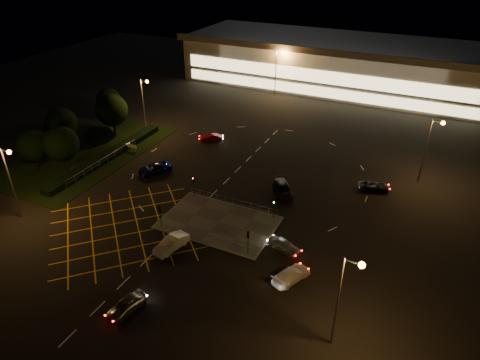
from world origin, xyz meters
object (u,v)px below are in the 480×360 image
at_px(car_circ_red, 211,138).
at_px(car_east_grey, 374,186).
at_px(signal_nw, 193,183).
at_px(car_approach_white, 291,275).
at_px(car_queue_white, 171,244).
at_px(car_right_silver, 284,245).
at_px(signal_se, 248,238).
at_px(car_far_dkgrey, 283,189).
at_px(car_near_silver, 126,305).
at_px(signal_ne, 274,203).
at_px(signal_sw, 160,212).
at_px(car_left_blue, 155,168).

xyz_separation_m(car_circ_red, car_east_grey, (29.52, -4.80, 0.01)).
relative_size(signal_nw, car_approach_white, 0.66).
bearing_deg(car_east_grey, car_circ_red, 61.99).
distance_m(car_queue_white, car_right_silver, 13.23).
height_order(signal_se, car_queue_white, signal_se).
xyz_separation_m(signal_se, signal_nw, (-12.00, 7.99, 0.00)).
height_order(signal_se, car_far_dkgrey, signal_se).
distance_m(car_near_silver, car_far_dkgrey, 27.80).
bearing_deg(car_approach_white, car_right_silver, -36.70).
xyz_separation_m(signal_ne, car_east_grey, (10.49, 12.85, -1.75)).
bearing_deg(car_east_grey, car_near_silver, 133.54).
relative_size(signal_ne, car_east_grey, 0.70).
xyz_separation_m(car_far_dkgrey, car_approach_white, (6.98, -16.05, -0.10)).
distance_m(car_near_silver, car_circ_red, 40.31).
distance_m(car_right_silver, car_circ_red, 32.28).
distance_m(signal_nw, car_far_dkgrey, 12.67).
height_order(signal_nw, signal_ne, same).
xyz_separation_m(signal_sw, car_queue_white, (3.48, -3.01, -1.60)).
relative_size(car_east_grey, car_approach_white, 0.94).
bearing_deg(car_circ_red, car_near_silver, -11.31).
relative_size(signal_sw, car_queue_white, 0.67).
distance_m(signal_se, car_circ_red, 31.98).
xyz_separation_m(signal_ne, car_right_silver, (3.50, -5.46, -1.69)).
distance_m(signal_se, signal_ne, 7.99).
bearing_deg(car_near_silver, signal_nw, 114.55).
bearing_deg(car_right_silver, car_left_blue, 88.07).
xyz_separation_m(car_left_blue, car_east_grey, (31.64, 9.29, -0.10)).
relative_size(signal_nw, car_near_silver, 0.75).
relative_size(signal_sw, signal_ne, 1.00).
relative_size(signal_ne, car_far_dkgrey, 0.58).
relative_size(car_far_dkgrey, car_east_grey, 1.21).
bearing_deg(car_left_blue, car_east_grey, 50.97).
xyz_separation_m(signal_nw, car_queue_white, (3.48, -10.99, -1.60)).
distance_m(signal_se, car_queue_white, 9.17).
bearing_deg(signal_nw, car_approach_white, -28.74).
relative_size(car_far_dkgrey, car_circ_red, 1.46).
relative_size(signal_nw, car_right_silver, 0.80).
relative_size(signal_nw, car_circ_red, 0.85).
xyz_separation_m(signal_ne, car_queue_white, (-8.52, -10.99, -1.60)).
bearing_deg(car_far_dkgrey, signal_nw, 176.39).
bearing_deg(car_queue_white, car_near_silver, -69.82).
bearing_deg(signal_nw, car_right_silver, -19.41).
bearing_deg(car_right_silver, car_approach_white, -132.93).
xyz_separation_m(car_right_silver, car_approach_white, (2.40, -4.36, 0.01)).
bearing_deg(signal_se, signal_nw, -33.65).
height_order(car_left_blue, car_circ_red, car_left_blue).
xyz_separation_m(car_near_silver, car_circ_red, (-11.82, 38.54, -0.10)).
distance_m(car_far_dkgrey, car_approach_white, 17.50).
distance_m(car_left_blue, car_east_grey, 32.98).
relative_size(signal_se, car_right_silver, 0.80).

